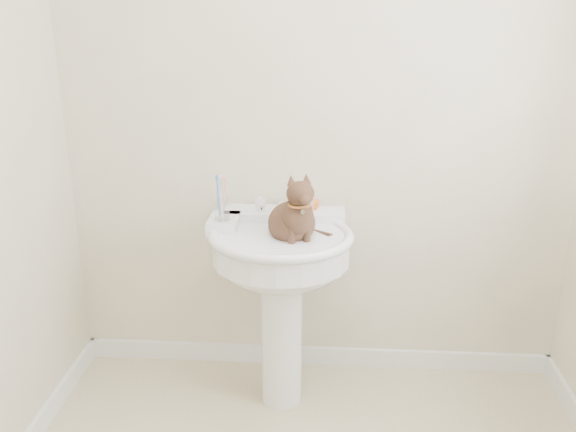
# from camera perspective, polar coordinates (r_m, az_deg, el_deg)

# --- Properties ---
(wall_back) EXTENTS (2.20, 0.00, 2.50)m
(wall_back) POSITION_cam_1_polar(r_m,az_deg,el_deg) (2.57, 2.93, 10.46)
(wall_back) COLOR beige
(wall_back) RESTS_ON ground
(baseboard_back) EXTENTS (2.20, 0.02, 0.09)m
(baseboard_back) POSITION_cam_1_polar(r_m,az_deg,el_deg) (3.00, 2.52, -12.91)
(baseboard_back) COLOR white
(baseboard_back) RESTS_ON floor
(pedestal_sink) EXTENTS (0.59, 0.58, 0.81)m
(pedestal_sink) POSITION_cam_1_polar(r_m,az_deg,el_deg) (2.48, -0.69, -4.68)
(pedestal_sink) COLOR white
(pedestal_sink) RESTS_ON floor
(faucet) EXTENTS (0.28, 0.12, 0.14)m
(faucet) POSITION_cam_1_polar(r_m,az_deg,el_deg) (2.53, -0.39, 1.13)
(faucet) COLOR silver
(faucet) RESTS_ON pedestal_sink
(soap_bar) EXTENTS (0.10, 0.07, 0.03)m
(soap_bar) POSITION_cam_1_polar(r_m,az_deg,el_deg) (2.62, 1.85, 1.13)
(soap_bar) COLOR orange
(soap_bar) RESTS_ON pedestal_sink
(toothbrush_cup) EXTENTS (0.07, 0.07, 0.18)m
(toothbrush_cup) POSITION_cam_1_polar(r_m,az_deg,el_deg) (2.46, -6.22, 0.66)
(toothbrush_cup) COLOR silver
(toothbrush_cup) RESTS_ON pedestal_sink
(cat) EXTENTS (0.21, 0.26, 0.38)m
(cat) POSITION_cam_1_polar(r_m,az_deg,el_deg) (2.38, 0.50, -0.23)
(cat) COLOR brown
(cat) RESTS_ON pedestal_sink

